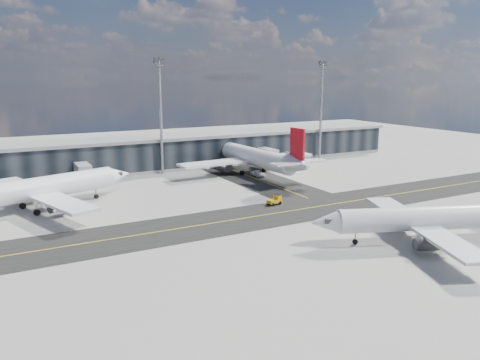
# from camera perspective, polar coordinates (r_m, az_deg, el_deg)

# --- Properties ---
(ground) EXTENTS (300.00, 300.00, 0.00)m
(ground) POSITION_cam_1_polar(r_m,az_deg,el_deg) (78.93, 2.03, -5.41)
(ground) COLOR gray
(ground) RESTS_ON ground
(taxiway_lanes) EXTENTS (180.00, 63.00, 0.03)m
(taxiway_lanes) POSITION_cam_1_polar(r_m,az_deg,el_deg) (89.72, 0.75, -3.20)
(taxiway_lanes) COLOR black
(taxiway_lanes) RESTS_ON ground
(terminal_concourse) EXTENTS (152.00, 19.80, 8.80)m
(terminal_concourse) POSITION_cam_1_polar(r_m,az_deg,el_deg) (127.29, -10.45, 3.12)
(terminal_concourse) COLOR black
(terminal_concourse) RESTS_ON ground
(floodlight_masts) EXTENTS (102.50, 0.70, 28.90)m
(floodlight_masts) POSITION_cam_1_polar(r_m,az_deg,el_deg) (119.41, -9.66, 8.12)
(floodlight_masts) COLOR gray
(floodlight_masts) RESTS_ON ground
(airliner_af) EXTENTS (40.60, 35.03, 12.31)m
(airliner_af) POSITION_cam_1_polar(r_m,az_deg,el_deg) (93.26, -24.23, -1.14)
(airliner_af) COLOR white
(airliner_af) RESTS_ON ground
(airliner_redtail) EXTENTS (38.27, 44.91, 13.31)m
(airliner_redtail) POSITION_cam_1_polar(r_m,az_deg,el_deg) (119.47, 1.49, 2.88)
(airliner_redtail) COLOR white
(airliner_redtail) RESTS_ON ground
(airliner_near) EXTENTS (34.73, 30.04, 10.67)m
(airliner_near) POSITION_cam_1_polar(r_m,az_deg,el_deg) (75.38, 22.06, -4.40)
(airliner_near) COLOR silver
(airliner_near) RESTS_ON ground
(baggage_tug) EXTENTS (3.10, 1.99, 1.81)m
(baggage_tug) POSITION_cam_1_polar(r_m,az_deg,el_deg) (90.93, 4.33, -2.44)
(baggage_tug) COLOR orange
(baggage_tug) RESTS_ON ground
(service_van) EXTENTS (2.38, 4.88, 1.34)m
(service_van) POSITION_cam_1_polar(r_m,az_deg,el_deg) (116.88, 2.22, 0.80)
(service_van) COLOR white
(service_van) RESTS_ON ground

